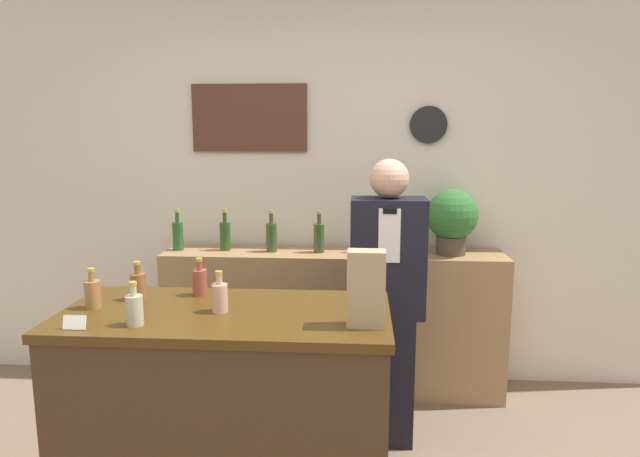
% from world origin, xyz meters
% --- Properties ---
extents(back_wall, '(5.20, 0.09, 2.70)m').
position_xyz_m(back_wall, '(-0.00, 2.00, 1.36)').
color(back_wall, beige).
rests_on(back_wall, ground_plane).
extents(back_shelf, '(2.20, 0.38, 0.94)m').
position_xyz_m(back_shelf, '(0.14, 1.75, 0.47)').
color(back_shelf, '#9E754C').
rests_on(back_shelf, ground_plane).
extents(display_counter, '(1.41, 0.68, 0.96)m').
position_xyz_m(display_counter, '(-0.26, 0.47, 0.48)').
color(display_counter, '#422B19').
rests_on(display_counter, ground_plane).
extents(shopkeeper, '(0.40, 0.25, 1.57)m').
position_xyz_m(shopkeeper, '(0.46, 1.15, 0.78)').
color(shopkeeper, black).
rests_on(shopkeeper, ground_plane).
extents(potted_plant, '(0.32, 0.32, 0.42)m').
position_xyz_m(potted_plant, '(0.89, 1.75, 1.17)').
color(potted_plant, '#4C3D2D').
rests_on(potted_plant, back_shelf).
extents(paper_bag, '(0.15, 0.09, 0.31)m').
position_xyz_m(paper_bag, '(0.34, 0.32, 1.11)').
color(paper_bag, tan).
rests_on(paper_bag, display_counter).
extents(price_card_left, '(0.09, 0.02, 0.06)m').
position_xyz_m(price_card_left, '(-0.79, 0.20, 0.99)').
color(price_card_left, white).
rests_on(price_card_left, display_counter).
extents(counter_bottle_0, '(0.07, 0.07, 0.18)m').
position_xyz_m(counter_bottle_0, '(-0.84, 0.47, 1.02)').
color(counter_bottle_0, '#9A6939').
rests_on(counter_bottle_0, display_counter).
extents(counter_bottle_1, '(0.07, 0.07, 0.18)m').
position_xyz_m(counter_bottle_1, '(-0.69, 0.60, 1.02)').
color(counter_bottle_1, brown).
rests_on(counter_bottle_1, display_counter).
extents(counter_bottle_2, '(0.07, 0.07, 0.18)m').
position_xyz_m(counter_bottle_2, '(-0.58, 0.27, 1.02)').
color(counter_bottle_2, '#ADAB87').
rests_on(counter_bottle_2, display_counter).
extents(counter_bottle_3, '(0.07, 0.07, 0.18)m').
position_xyz_m(counter_bottle_3, '(-0.43, 0.69, 1.02)').
color(counter_bottle_3, brown).
rests_on(counter_bottle_3, display_counter).
extents(counter_bottle_4, '(0.07, 0.07, 0.18)m').
position_xyz_m(counter_bottle_4, '(-0.28, 0.45, 1.02)').
color(counter_bottle_4, tan).
rests_on(counter_bottle_4, display_counter).
extents(shelf_bottle_0, '(0.07, 0.07, 0.27)m').
position_xyz_m(shelf_bottle_0, '(-0.88, 1.75, 1.04)').
color(shelf_bottle_0, '#285726').
rests_on(shelf_bottle_0, back_shelf).
extents(shelf_bottle_1, '(0.07, 0.07, 0.27)m').
position_xyz_m(shelf_bottle_1, '(-0.57, 1.77, 1.04)').
color(shelf_bottle_1, '#2B4C1D').
rests_on(shelf_bottle_1, back_shelf).
extents(shelf_bottle_2, '(0.07, 0.07, 0.27)m').
position_xyz_m(shelf_bottle_2, '(-0.26, 1.75, 1.04)').
color(shelf_bottle_2, '#344A26').
rests_on(shelf_bottle_2, back_shelf).
extents(shelf_bottle_3, '(0.07, 0.07, 0.27)m').
position_xyz_m(shelf_bottle_3, '(0.05, 1.74, 1.04)').
color(shelf_bottle_3, '#354D28').
rests_on(shelf_bottle_3, back_shelf).
extents(shelf_bottle_4, '(0.07, 0.07, 0.27)m').
position_xyz_m(shelf_bottle_4, '(0.36, 1.77, 1.04)').
color(shelf_bottle_4, '#2F5028').
rests_on(shelf_bottle_4, back_shelf).
extents(shelf_bottle_5, '(0.07, 0.07, 0.27)m').
position_xyz_m(shelf_bottle_5, '(0.67, 1.75, 1.04)').
color(shelf_bottle_5, '#304E29').
rests_on(shelf_bottle_5, back_shelf).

